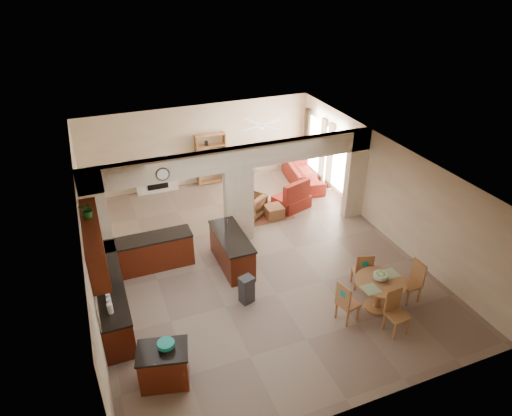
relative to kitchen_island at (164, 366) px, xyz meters
name	(u,v)px	position (x,y,z in m)	size (l,w,h in m)	color
floor	(252,258)	(2.99, 3.16, -0.41)	(10.00, 10.00, 0.00)	#7F6B58
ceiling	(252,162)	(2.99, 3.16, 2.39)	(10.00, 10.00, 0.00)	white
wall_back	(199,145)	(2.99, 8.16, 0.99)	(8.00, 8.00, 0.00)	beige
wall_front	(361,353)	(2.99, -1.84, 0.99)	(8.00, 8.00, 0.00)	beige
wall_left	(87,245)	(-1.01, 3.16, 0.99)	(10.00, 10.00, 0.00)	beige
wall_right	(384,187)	(6.99, 3.16, 0.99)	(10.00, 10.00, 0.00)	beige
partition_left_pier	(97,221)	(-0.71, 4.16, 0.99)	(0.60, 0.25, 2.80)	beige
partition_center_pier	(239,205)	(2.99, 4.16, 0.69)	(0.80, 0.25, 2.20)	beige
partition_right_pier	(355,174)	(6.69, 4.16, 0.99)	(0.60, 0.25, 2.80)	beige
partition_header	(238,158)	(2.99, 4.16, 2.09)	(8.00, 0.25, 0.60)	beige
kitchen_counter	(128,277)	(-0.27, 2.91, 0.05)	(2.52, 3.29, 1.48)	#3F1507
upper_cabinets	(94,243)	(-0.83, 2.36, 1.51)	(0.35, 2.40, 0.90)	#3F1507
peninsula	(232,250)	(2.39, 3.05, 0.05)	(0.70, 1.85, 0.91)	#3F1507
wall_clock	(163,174)	(0.99, 4.01, 2.04)	(0.34, 0.34, 0.03)	#4E331A
rug	(264,213)	(4.19, 5.26, -0.41)	(1.60, 1.30, 0.01)	brown
fireplace	(156,175)	(1.39, 7.99, 0.20)	(1.60, 0.35, 1.20)	silver
shelving_unit	(211,159)	(3.34, 7.98, 0.49)	(1.00, 0.32, 1.80)	#9E6C36
window_a	(340,163)	(6.96, 5.46, 0.79)	(0.02, 0.90, 1.90)	white
window_b	(315,145)	(6.96, 7.16, 0.79)	(0.02, 0.90, 1.90)	white
glazed_door	(327,157)	(6.96, 6.31, 0.64)	(0.02, 0.70, 2.10)	white
drape_a_left	(349,170)	(6.92, 4.86, 0.79)	(0.10, 0.28, 2.30)	#431B1A
drape_a_right	(330,156)	(6.92, 6.06, 0.79)	(0.10, 0.28, 2.30)	#431B1A
drape_b_left	(323,151)	(6.92, 6.56, 0.79)	(0.10, 0.28, 2.30)	#431B1A
drape_b_right	(307,139)	(6.92, 7.76, 0.79)	(0.10, 0.28, 2.30)	#431B1A
ceiling_fan	(262,125)	(4.49, 6.16, 2.15)	(1.00, 1.00, 0.10)	white
kitchen_island	(164,366)	(0.00, 0.00, 0.00)	(1.07, 0.87, 0.82)	#3F1507
teal_bowl	(166,345)	(0.09, 0.01, 0.48)	(0.32, 0.32, 0.15)	#159283
trash_can	(247,291)	(2.24, 1.57, -0.09)	(0.30, 0.25, 0.63)	#2E2E31
dining_table	(379,290)	(4.95, 0.25, 0.10)	(1.13, 1.13, 0.77)	#9E6C36
fruit_bowl	(380,276)	(4.97, 0.32, 0.45)	(0.32, 0.32, 0.17)	#7ABF28
sofa	(303,174)	(6.29, 6.72, -0.07)	(0.92, 2.36, 0.69)	maroon
chaise	(291,201)	(5.17, 5.29, -0.21)	(1.02, 0.84, 0.41)	maroon
armchair	(251,205)	(3.80, 5.31, -0.06)	(0.75, 0.77, 0.70)	maroon
ottoman	(274,212)	(4.40, 4.91, -0.22)	(0.53, 0.53, 0.38)	maroon
plant	(88,209)	(-0.83, 2.66, 2.15)	(0.34, 0.29, 0.38)	#165115
chair_north	(363,270)	(5.00, 1.00, 0.14)	(0.53, 0.53, 1.02)	#9E6C36
chair_east	(414,280)	(5.88, 0.23, 0.14)	(0.44, 0.44, 1.02)	#9E6C36
chair_south	(395,310)	(4.87, -0.45, 0.14)	(0.45, 0.45, 1.02)	#9E6C36
chair_west	(346,301)	(4.03, 0.17, 0.14)	(0.50, 0.50, 1.02)	#9E6C36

